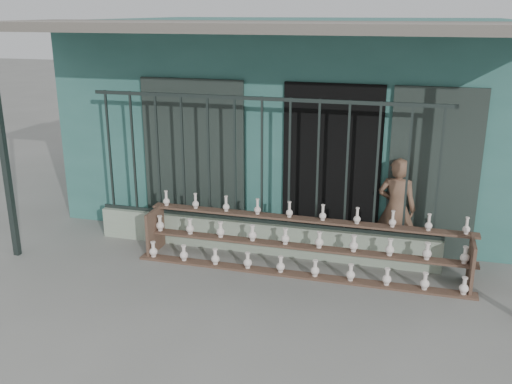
# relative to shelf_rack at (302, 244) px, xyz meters

# --- Properties ---
(ground) EXTENTS (60.00, 60.00, 0.00)m
(ground) POSITION_rel_shelf_rack_xyz_m (-0.67, -0.89, -0.36)
(ground) COLOR slate
(workshop_building) EXTENTS (7.40, 6.60, 3.21)m
(workshop_building) POSITION_rel_shelf_rack_xyz_m (-0.66, 3.34, 1.26)
(workshop_building) COLOR #316760
(workshop_building) RESTS_ON ground
(parapet_wall) EXTENTS (5.00, 0.20, 0.45)m
(parapet_wall) POSITION_rel_shelf_rack_xyz_m (-0.67, 0.41, -0.13)
(parapet_wall) COLOR #94A58E
(parapet_wall) RESTS_ON ground
(security_fence) EXTENTS (5.00, 0.04, 1.80)m
(security_fence) POSITION_rel_shelf_rack_xyz_m (-0.67, 0.41, 0.99)
(security_fence) COLOR #283330
(security_fence) RESTS_ON parapet_wall
(shelf_rack) EXTENTS (4.50, 0.68, 0.85)m
(shelf_rack) POSITION_rel_shelf_rack_xyz_m (0.00, 0.00, 0.00)
(shelf_rack) COLOR brown
(shelf_rack) RESTS_ON ground
(elderly_woman) EXTENTS (0.58, 0.42, 1.45)m
(elderly_woman) POSITION_rel_shelf_rack_xyz_m (1.18, 0.73, 0.37)
(elderly_woman) COLOR brown
(elderly_woman) RESTS_ON ground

